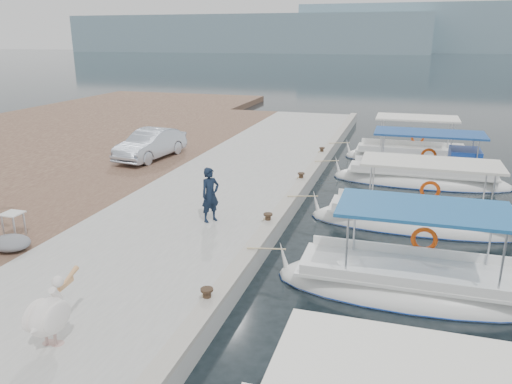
% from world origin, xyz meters
% --- Properties ---
extents(ground, '(400.00, 400.00, 0.00)m').
position_xyz_m(ground, '(0.00, 0.00, 0.00)').
color(ground, black).
rests_on(ground, ground).
extents(concrete_quay, '(6.00, 40.00, 0.50)m').
position_xyz_m(concrete_quay, '(-3.00, 5.00, 0.25)').
color(concrete_quay, '#A3A29D').
rests_on(concrete_quay, ground).
extents(quay_curb, '(0.44, 40.00, 0.12)m').
position_xyz_m(quay_curb, '(-0.22, 5.00, 0.56)').
color(quay_curb, '#A39D91').
rests_on(quay_curb, concrete_quay).
extents(cobblestone_strip, '(4.00, 40.00, 0.50)m').
position_xyz_m(cobblestone_strip, '(-8.00, 5.00, 0.25)').
color(cobblestone_strip, brown).
rests_on(cobblestone_strip, ground).
extents(distant_hills, '(330.00, 60.00, 18.00)m').
position_xyz_m(distant_hills, '(29.61, 201.49, 7.61)').
color(distant_hills, '#73919F').
rests_on(distant_hills, ground).
extents(fishing_caique_b, '(6.62, 2.34, 2.83)m').
position_xyz_m(fishing_caique_b, '(3.90, -0.80, 0.12)').
color(fishing_caique_b, white).
rests_on(fishing_caique_b, ground).
extents(fishing_caique_c, '(7.20, 2.07, 2.83)m').
position_xyz_m(fishing_caique_c, '(4.18, 3.92, 0.12)').
color(fishing_caique_c, white).
rests_on(fishing_caique_c, ground).
extents(fishing_caique_d, '(7.41, 2.20, 2.83)m').
position_xyz_m(fishing_caique_d, '(4.40, 9.31, 0.19)').
color(fishing_caique_d, white).
rests_on(fishing_caique_d, ground).
extents(fishing_caique_e, '(6.55, 2.39, 2.83)m').
position_xyz_m(fishing_caique_e, '(3.87, 13.46, 0.12)').
color(fishing_caique_e, white).
rests_on(fishing_caique_e, ground).
extents(mooring_bollards, '(0.28, 20.28, 0.33)m').
position_xyz_m(mooring_bollards, '(-0.35, 1.50, 0.69)').
color(mooring_bollards, black).
rests_on(mooring_bollards, concrete_quay).
extents(pelican, '(0.61, 1.57, 1.22)m').
position_xyz_m(pelican, '(-2.56, -5.77, 1.13)').
color(pelican, tan).
rests_on(pelican, concrete_quay).
extents(fisherman, '(0.70, 0.75, 1.72)m').
position_xyz_m(fisherman, '(-2.12, 1.19, 1.36)').
color(fisherman, black).
rests_on(fisherman, concrete_quay).
extents(parked_car, '(1.96, 4.32, 1.38)m').
position_xyz_m(parked_car, '(-7.95, 8.23, 1.19)').
color(parked_car, '#B0BAC9').
rests_on(parked_car, cobblestone_strip).
extents(tarp_bundle, '(1.10, 0.90, 0.40)m').
position_xyz_m(tarp_bundle, '(-6.50, -2.43, 0.70)').
color(tarp_bundle, slate).
rests_on(tarp_bundle, cobblestone_strip).
extents(folding_table, '(0.55, 0.55, 0.73)m').
position_xyz_m(folding_table, '(-7.07, -1.64, 1.02)').
color(folding_table, silver).
rests_on(folding_table, cobblestone_strip).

